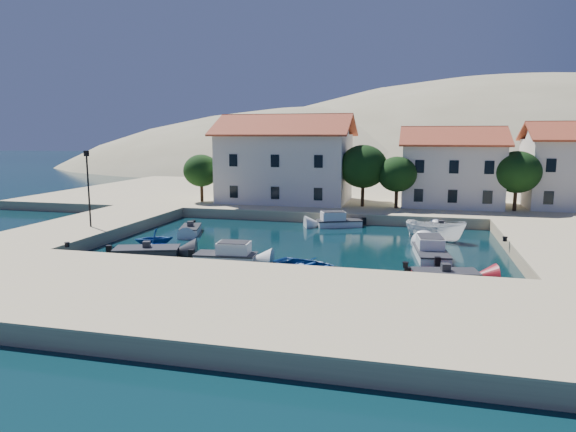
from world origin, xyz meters
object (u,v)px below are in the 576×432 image
object	(u,v)px
cabin_cruiser_east	(431,251)
boat_east	(435,241)
lamppost	(88,181)
building_left	(286,157)
rowboat_south	(309,273)
cabin_cruiser_south	(226,255)
building_mid	(451,166)
building_right	(573,164)

from	to	relation	value
cabin_cruiser_east	boat_east	bearing A→B (deg)	-10.65
lamppost	building_left	bearing A→B (deg)	60.10
building_left	lamppost	world-z (taller)	building_left
building_left	rowboat_south	world-z (taller)	building_left
cabin_cruiser_south	boat_east	bearing A→B (deg)	33.26
cabin_cruiser_south	cabin_cruiser_east	size ratio (longest dim) A/B	0.81
building_mid	boat_east	size ratio (longest dim) A/B	2.15
building_left	lamppost	distance (m)	23.10
building_right	cabin_cruiser_east	distance (m)	26.98
cabin_cruiser_south	lamppost	bearing A→B (deg)	155.83
lamppost	building_right	bearing A→B (deg)	27.93
building_right	boat_east	size ratio (longest dim) A/B	1.94
building_mid	cabin_cruiser_east	bearing A→B (deg)	-96.44
building_left	rowboat_south	distance (m)	27.89
building_left	lamppost	xyz separation A→B (m)	(-11.50, -20.00, -1.18)
building_left	boat_east	size ratio (longest dim) A/B	3.01
building_right	boat_east	xyz separation A→B (m)	(-13.94, -16.01, -5.47)
building_left	building_mid	size ratio (longest dim) A/B	1.40
lamppost	rowboat_south	size ratio (longest dim) A/B	1.24
building_left	cabin_cruiser_south	xyz separation A→B (m)	(2.17, -24.84, -5.46)
building_right	lamppost	distance (m)	46.98
building_right	building_left	bearing A→B (deg)	-176.19
building_right	cabin_cruiser_east	xyz separation A→B (m)	(-14.40, -22.26, -5.00)
building_mid	cabin_cruiser_east	distance (m)	21.91
cabin_cruiser_south	cabin_cruiser_east	distance (m)	14.19
lamppost	cabin_cruiser_south	bearing A→B (deg)	-19.49
building_left	building_mid	xyz separation A→B (m)	(18.00, 1.00, -0.71)
building_left	boat_east	xyz separation A→B (m)	(16.06, -14.01, -5.94)
building_right	cabin_cruiser_south	distance (m)	38.98
building_right	rowboat_south	size ratio (longest dim) A/B	1.89
building_left	building_mid	world-z (taller)	building_left
rowboat_south	building_right	bearing A→B (deg)	-12.85
building_left	building_right	world-z (taller)	building_left
building_mid	boat_east	xyz separation A→B (m)	(-1.94, -15.01, -5.22)
building_mid	cabin_cruiser_south	bearing A→B (deg)	-121.49
building_mid	cabin_cruiser_east	world-z (taller)	building_mid
building_right	rowboat_south	xyz separation A→B (m)	(-21.86, -28.00, -5.47)
building_left	lamppost	size ratio (longest dim) A/B	2.36
building_right	building_mid	bearing A→B (deg)	-175.24
cabin_cruiser_east	boat_east	xyz separation A→B (m)	(0.46, 6.24, -0.48)
building_left	cabin_cruiser_east	xyz separation A→B (m)	(15.60, -20.26, -5.46)
building_left	cabin_cruiser_east	world-z (taller)	building_left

